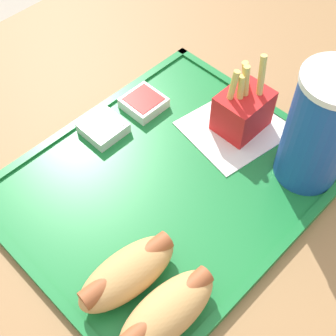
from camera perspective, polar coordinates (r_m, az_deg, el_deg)
name	(u,v)px	position (r m, az deg, el deg)	size (l,w,h in m)	color
ground_plane	(173,325)	(1.29, 0.58, -18.64)	(8.00, 8.00, 0.00)	#ADA393
dining_table	(174,269)	(0.96, 0.76, -12.15)	(1.23, 0.90, 0.71)	olive
food_tray	(168,183)	(0.63, 0.00, -1.88)	(0.42, 0.35, 0.01)	#197233
paper_napkin	(236,126)	(0.69, 8.35, 5.05)	(0.16, 0.14, 0.00)	white
soda_cup	(320,129)	(0.60, 18.06, 4.50)	(0.09, 0.09, 0.20)	#194CA5
hot_dog_far	(167,311)	(0.52, -0.09, -17.07)	(0.13, 0.06, 0.05)	tan
hot_dog_near	(127,273)	(0.53, -4.96, -12.58)	(0.13, 0.07, 0.05)	tan
fries_carton	(243,109)	(0.67, 9.10, 7.09)	(0.07, 0.06, 0.12)	red
sauce_cup_mayo	(103,128)	(0.68, -7.89, 4.90)	(0.06, 0.06, 0.02)	silver
sauce_cup_ketchup	(144,102)	(0.71, -2.98, 7.98)	(0.06, 0.06, 0.02)	silver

